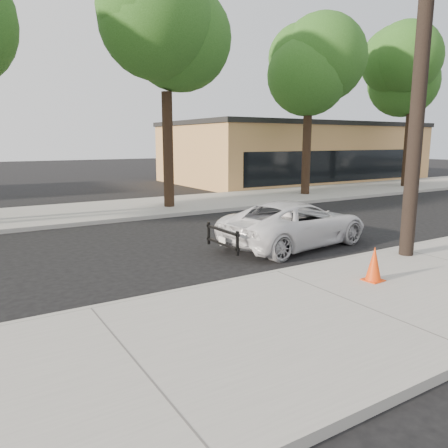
# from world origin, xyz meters

# --- Properties ---
(ground) EXTENTS (120.00, 120.00, 0.00)m
(ground) POSITION_xyz_m (0.00, 0.00, 0.00)
(ground) COLOR black
(ground) RESTS_ON ground
(near_sidewalk) EXTENTS (90.00, 4.40, 0.15)m
(near_sidewalk) POSITION_xyz_m (0.00, -4.30, 0.07)
(near_sidewalk) COLOR gray
(near_sidewalk) RESTS_ON ground
(far_sidewalk) EXTENTS (90.00, 5.00, 0.15)m
(far_sidewalk) POSITION_xyz_m (0.00, 8.50, 0.07)
(far_sidewalk) COLOR gray
(far_sidewalk) RESTS_ON ground
(curb_near) EXTENTS (90.00, 0.12, 0.16)m
(curb_near) POSITION_xyz_m (0.00, -2.10, 0.07)
(curb_near) COLOR #9E9B93
(curb_near) RESTS_ON ground
(building_main) EXTENTS (18.00, 10.00, 4.00)m
(building_main) POSITION_xyz_m (16.00, 16.00, 2.00)
(building_main) COLOR tan
(building_main) RESTS_ON ground
(utility_pole) EXTENTS (1.40, 0.34, 9.00)m
(utility_pole) POSITION_xyz_m (3.60, -2.70, 4.70)
(utility_pole) COLOR black
(utility_pole) RESTS_ON near_sidewalk
(tree_c) EXTENTS (4.96, 4.80, 9.55)m
(tree_c) POSITION_xyz_m (2.22, 7.64, 6.91)
(tree_c) COLOR black
(tree_c) RESTS_ON far_sidewalk
(tree_d) EXTENTS (4.50, 4.35, 8.75)m
(tree_d) POSITION_xyz_m (10.20, 7.95, 6.37)
(tree_d) COLOR black
(tree_d) RESTS_ON far_sidewalk
(tree_e) EXTENTS (4.80, 4.65, 9.25)m
(tree_e) POSITION_xyz_m (18.21, 7.74, 6.70)
(tree_e) COLOR black
(tree_e) RESTS_ON far_sidewalk
(police_cruiser) EXTENTS (4.80, 2.68, 1.27)m
(police_cruiser) POSITION_xyz_m (2.29, -0.06, 0.63)
(police_cruiser) COLOR silver
(police_cruiser) RESTS_ON ground
(traffic_cone) EXTENTS (0.38, 0.38, 0.70)m
(traffic_cone) POSITION_xyz_m (1.25, -3.65, 0.49)
(traffic_cone) COLOR #E53D0C
(traffic_cone) RESTS_ON near_sidewalk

